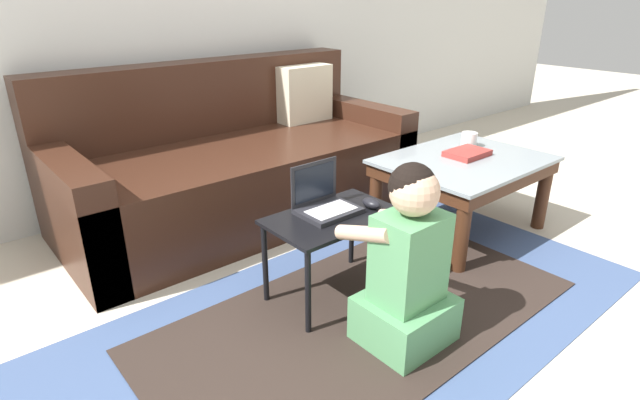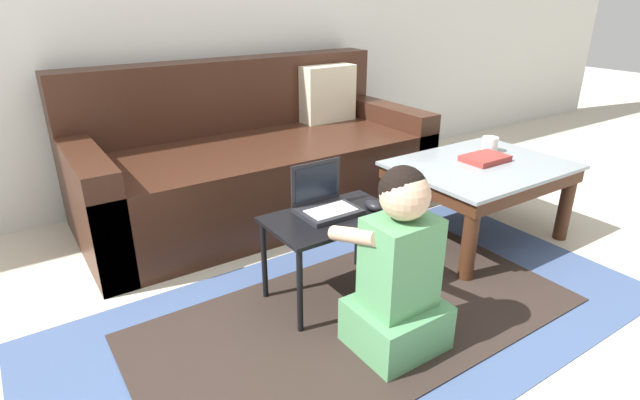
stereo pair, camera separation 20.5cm
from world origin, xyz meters
The scene contains 10 objects.
ground_plane centered at (0.00, 0.00, 0.00)m, with size 16.00×16.00×0.00m, color beige.
area_rug centered at (0.06, 0.02, 0.00)m, with size 2.49×1.27×0.01m.
couch centered at (0.23, 1.26, 0.30)m, with size 2.01×0.92×0.87m.
coffee_table centered at (1.03, 0.26, 0.35)m, with size 0.87×0.66×0.42m.
laptop_desk centered at (0.06, 0.22, 0.33)m, with size 0.55×0.34×0.39m.
laptop centered at (0.05, 0.27, 0.42)m, with size 0.24×0.19×0.20m.
computer_mouse centered at (0.23, 0.18, 0.41)m, with size 0.06×0.09×0.04m.
person_seated centered at (0.06, -0.18, 0.32)m, with size 0.32×0.40×0.71m.
cup_on_table centered at (1.23, 0.38, 0.46)m, with size 0.09×0.09×0.08m.
book_on_table centered at (1.07, 0.28, 0.43)m, with size 0.23×0.16×0.03m.
Camera 1 is at (-1.19, -1.18, 1.24)m, focal length 28.00 mm.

